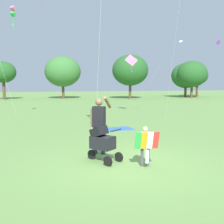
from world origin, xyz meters
name	(u,v)px	position (x,y,z in m)	size (l,w,h in m)	color
ground_plane	(125,163)	(0.00, 0.00, 0.00)	(120.00, 120.00, 0.00)	#668E47
treeline_distant	(102,73)	(5.67, 30.02, 3.59)	(38.55, 7.33, 6.05)	brown
child_with_butterfly_kite	(146,143)	(0.43, -0.47, 0.65)	(0.64, 0.38, 1.08)	#4C4C51
person_adult_flyer	(99,121)	(-0.53, 1.11, 1.06)	(0.70, 0.49, 1.84)	#33384C
stroller	(102,141)	(-0.61, 0.27, 0.61)	(0.92, 1.02, 1.03)	black
kite_orange_delta	(132,62)	(4.04, 11.74, 3.72)	(1.49, 3.53, 4.30)	pink
kite_blue_high	(13,12)	(-3.90, 10.62, 6.45)	(1.55, 1.88, 6.84)	pink
picnic_blanket	(117,129)	(1.20, 5.36, 0.01)	(1.56, 1.03, 0.02)	#3366B2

